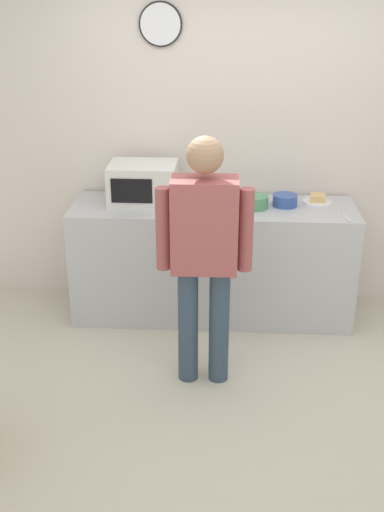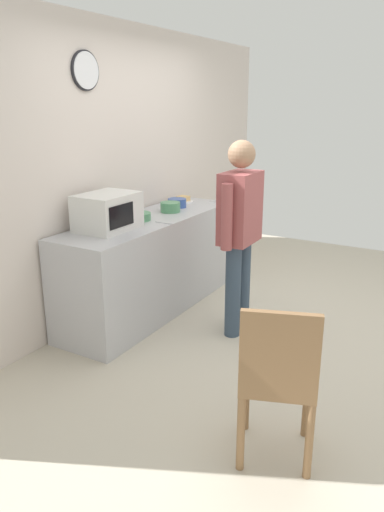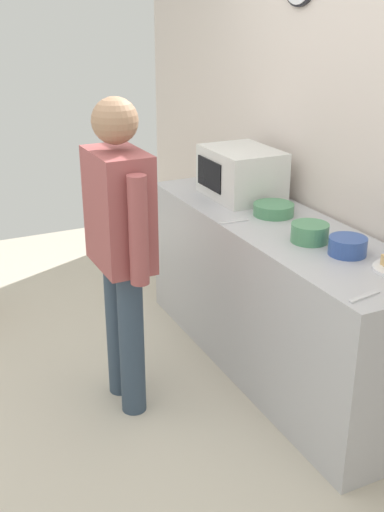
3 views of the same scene
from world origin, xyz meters
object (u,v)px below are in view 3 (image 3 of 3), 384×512
microwave (241,173)px  person_standing (120,237)px  mixing_bowl (348,246)px  spoon_utensil (234,222)px  cereal_bowl (274,209)px  salad_bowl (310,233)px  fork_utensil (364,297)px

microwave → person_standing: bearing=-62.8°
mixing_bowl → spoon_utensil: bearing=-158.0°
cereal_bowl → mixing_bowl: bearing=-0.3°
salad_bowl → mixing_bowl: size_ratio=1.04×
microwave → salad_bowl: microwave is taller
salad_bowl → person_standing: person_standing is taller
cereal_bowl → spoon_utensil: size_ratio=1.36×
spoon_utensil → person_standing: 0.70m
spoon_utensil → microwave: bearing=146.1°
salad_bowl → spoon_utensil: 0.47m
cereal_bowl → fork_utensil: bearing=-12.7°
microwave → fork_utensil: size_ratio=2.94×
mixing_bowl → person_standing: 1.11m
salad_bowl → mixing_bowl: 0.23m
fork_utensil → cereal_bowl: bearing=167.3°
fork_utensil → spoon_utensil: same height
cereal_bowl → salad_bowl: bearing=-8.3°
cereal_bowl → person_standing: size_ratio=0.14×
microwave → person_standing: 1.09m
cereal_bowl → person_standing: person_standing is taller
mixing_bowl → fork_utensil: size_ratio=1.08×
cereal_bowl → spoon_utensil: bearing=-86.8°
spoon_utensil → cereal_bowl: bearing=93.2°
microwave → cereal_bowl: bearing=-1.9°
cereal_bowl → mixing_bowl: size_ratio=1.25×
cereal_bowl → spoon_utensil: (0.01, -0.26, -0.03)m
fork_utensil → spoon_utensil: size_ratio=1.00×
cereal_bowl → fork_utensil: (1.08, -0.24, -0.03)m
mixing_bowl → person_standing: size_ratio=0.11×
cereal_bowl → fork_utensil: cereal_bowl is taller
cereal_bowl → fork_utensil: 1.10m
salad_bowl → cereal_bowl: size_ratio=0.83×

